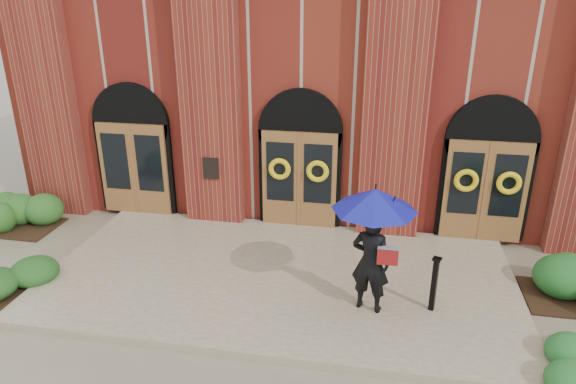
# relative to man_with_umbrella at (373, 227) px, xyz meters

# --- Properties ---
(ground) EXTENTS (90.00, 90.00, 0.00)m
(ground) POSITION_rel_man_with_umbrella_xyz_m (-1.94, 0.77, -1.89)
(ground) COLOR gray
(ground) RESTS_ON ground
(landing) EXTENTS (10.00, 5.30, 0.15)m
(landing) POSITION_rel_man_with_umbrella_xyz_m (-1.94, 0.92, -1.81)
(landing) COLOR tan
(landing) RESTS_ON ground
(church_building) EXTENTS (16.20, 12.53, 7.00)m
(church_building) POSITION_rel_man_with_umbrella_xyz_m (-1.94, 9.56, 1.62)
(church_building) COLOR maroon
(church_building) RESTS_ON ground
(man_with_umbrella) EXTENTS (1.89, 1.89, 2.48)m
(man_with_umbrella) POSITION_rel_man_with_umbrella_xyz_m (0.00, 0.00, 0.00)
(man_with_umbrella) COLOR black
(man_with_umbrella) RESTS_ON landing
(metal_post) EXTENTS (0.20, 0.20, 1.13)m
(metal_post) POSITION_rel_man_with_umbrella_xyz_m (1.21, 0.17, -1.15)
(metal_post) COLOR black
(metal_post) RESTS_ON landing
(hedge_front_left) EXTENTS (1.55, 1.33, 0.55)m
(hedge_front_left) POSITION_rel_man_with_umbrella_xyz_m (-7.21, -0.57, -1.61)
(hedge_front_left) COLOR #1D4819
(hedge_front_left) RESTS_ON ground
(hedge_front_right) EXTENTS (1.55, 1.33, 0.55)m
(hedge_front_right) POSITION_rel_man_with_umbrella_xyz_m (3.30, -1.18, -1.61)
(hedge_front_right) COLOR #205B23
(hedge_front_right) RESTS_ON ground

